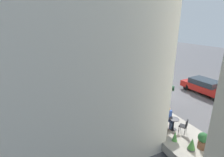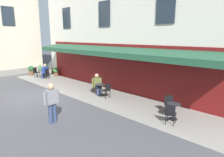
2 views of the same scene
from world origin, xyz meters
name	(u,v)px [view 1 (image 1 of 2)]	position (x,y,z in m)	size (l,w,h in m)	color
ground_plane	(163,94)	(0.00, 0.00, 0.00)	(70.00, 70.00, 0.00)	#4C4C51
sidewalk_cafe_terrace	(115,88)	(-3.25, -3.40, 0.00)	(20.50, 3.20, 0.01)	gray
cafe_building_facade	(41,7)	(-4.00, -9.49, 7.49)	(20.00, 10.70, 15.00)	silver
back_alley_steps	(180,152)	(6.60, -4.59, 0.24)	(2.40, 1.75, 0.60)	gray
cafe_table_near_entrance	(101,71)	(-8.05, -3.14, 0.49)	(0.60, 0.60, 0.75)	black
cafe_chair_black_under_awning	(104,70)	(-8.22, -2.53, 0.55)	(0.49, 0.49, 0.91)	black
cafe_chair_black_back_row	(99,72)	(-7.59, -3.58, 0.55)	(0.57, 0.57, 0.91)	black
cafe_table_mid_terrace	(174,123)	(4.73, -3.25, 0.49)	(0.60, 0.60, 0.75)	black
cafe_chair_black_kerbside	(185,125)	(5.29, -2.96, 0.55)	(0.54, 0.54, 0.91)	black
cafe_chair_black_facing_street	(165,117)	(4.11, -3.36, 0.55)	(0.46, 0.46, 0.91)	black
cafe_table_streetside	(117,84)	(-3.01, -3.28, 0.49)	(0.60, 0.60, 0.75)	black
cafe_chair_black_near_door	(115,81)	(-3.64, -3.24, 0.55)	(0.42, 0.42, 0.91)	black
cafe_chair_black_corner_left	(119,85)	(-2.40, -3.45, 0.55)	(0.49, 0.49, 0.91)	black
seated_patron_in_olive	(118,83)	(-2.61, -3.39, 0.72)	(0.64, 0.68, 1.35)	navy
seated_companion_in_blue	(169,116)	(4.32, -3.32, 0.71)	(0.62, 0.69, 1.34)	navy
walking_pedestrian_in_grey	(144,71)	(-4.44, 0.83, 1.03)	(0.31, 0.73, 1.77)	navy
potted_plant_by_steps	(174,141)	(6.14, -4.57, 0.56)	(0.41, 0.41, 1.14)	#4C4C51
potted_plant_mid_terrace	(203,140)	(6.63, -3.09, 0.51)	(0.52, 0.52, 0.92)	brown
potted_plant_entrance_right	(191,148)	(6.79, -4.09, 0.50)	(0.38, 0.38, 1.03)	#4C4C51
potted_plant_under_sign	(155,129)	(4.67, -4.60, 0.41)	(0.49, 0.49, 0.78)	brown
parked_car_red	(205,86)	(1.60, 3.54, 0.71)	(4.40, 2.05, 1.33)	#A81E19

